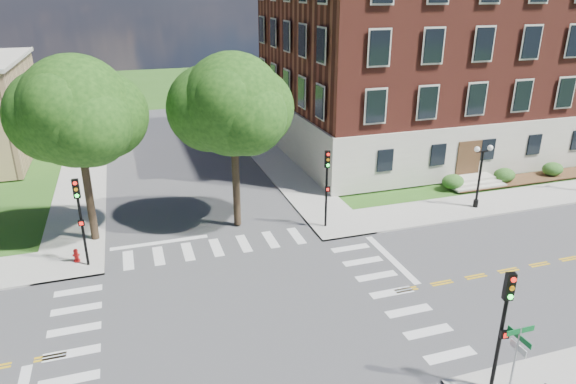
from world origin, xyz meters
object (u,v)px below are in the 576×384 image
object	(u,v)px
traffic_signal_nw	(80,211)
fire_hydrant	(76,256)
traffic_signal_ne	(327,179)
street_sign_pole	(517,351)
twin_lamp_west	(480,173)
traffic_signal_se	(504,318)

from	to	relation	value
traffic_signal_nw	fire_hydrant	bearing A→B (deg)	135.77
traffic_signal_ne	traffic_signal_nw	xyz separation A→B (m)	(-13.66, -0.56, 0.00)
fire_hydrant	street_sign_pole	bearing A→B (deg)	-45.74
traffic_signal_ne	fire_hydrant	bearing A→B (deg)	179.99
traffic_signal_ne	traffic_signal_nw	size ratio (longest dim) A/B	1.00
twin_lamp_west	street_sign_pole	bearing A→B (deg)	-123.38
traffic_signal_nw	twin_lamp_west	bearing A→B (deg)	0.68
traffic_signal_se	street_sign_pole	bearing A→B (deg)	-81.24
traffic_signal_nw	fire_hydrant	world-z (taller)	traffic_signal_nw
traffic_signal_nw	traffic_signal_ne	bearing A→B (deg)	2.37
traffic_signal_ne	fire_hydrant	size ratio (longest dim) A/B	6.40
traffic_signal_nw	fire_hydrant	distance (m)	2.84
traffic_signal_nw	twin_lamp_west	xyz separation A→B (m)	(24.30, 0.29, -0.66)
traffic_signal_se	fire_hydrant	size ratio (longest dim) A/B	6.40
traffic_signal_ne	twin_lamp_west	bearing A→B (deg)	-1.49
traffic_signal_ne	twin_lamp_west	distance (m)	10.67
traffic_signal_nw	twin_lamp_west	size ratio (longest dim) A/B	1.13
twin_lamp_west	fire_hydrant	xyz separation A→B (m)	(-24.88, 0.28, -2.06)
traffic_signal_se	twin_lamp_west	bearing A→B (deg)	55.07
traffic_signal_nw	fire_hydrant	size ratio (longest dim) A/B	6.40
twin_lamp_west	street_sign_pole	distance (m)	18.05
traffic_signal_nw	street_sign_pole	bearing A→B (deg)	-45.80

